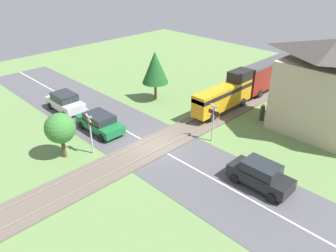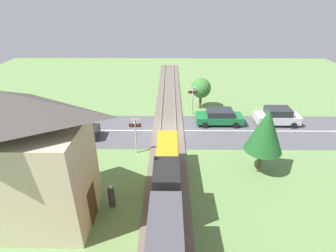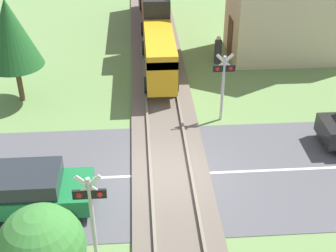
{
  "view_description": "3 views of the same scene",
  "coord_description": "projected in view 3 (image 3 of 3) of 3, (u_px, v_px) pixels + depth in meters",
  "views": [
    {
      "loc": [
        15.43,
        -13.76,
        12.65
      ],
      "look_at": [
        0.0,
        1.42,
        1.2
      ],
      "focal_mm": 35.0,
      "sensor_mm": 36.0,
      "label": 1
    },
    {
      "loc": [
        -0.18,
        21.1,
        11.17
      ],
      "look_at": [
        0.0,
        1.42,
        1.2
      ],
      "focal_mm": 28.0,
      "sensor_mm": 36.0,
      "label": 2
    },
    {
      "loc": [
        -1.02,
        -13.27,
        10.49
      ],
      "look_at": [
        0.0,
        1.42,
        1.2
      ],
      "focal_mm": 50.0,
      "sensor_mm": 36.0,
      "label": 3
    }
  ],
  "objects": [
    {
      "name": "ground_plane",
      "position": [
        171.0,
        175.0,
        16.85
      ],
      "size": [
        60.0,
        60.0,
        0.0
      ],
      "primitive_type": "plane",
      "color": "#66894C"
    },
    {
      "name": "tree_roadside_hedge",
      "position": [
        10.0,
        33.0,
        19.83
      ],
      "size": [
        2.49,
        2.49,
        4.75
      ],
      "color": "brown",
      "rests_on": "ground_plane"
    },
    {
      "name": "road_surface",
      "position": [
        171.0,
        175.0,
        16.85
      ],
      "size": [
        48.0,
        6.4,
        0.02
      ],
      "color": "#515156",
      "rests_on": "ground_plane"
    },
    {
      "name": "pedestrian_by_station",
      "position": [
        218.0,
        51.0,
        24.66
      ],
      "size": [
        0.37,
        0.37,
        1.51
      ],
      "color": "#333338",
      "rests_on": "ground_plane"
    },
    {
      "name": "tree_beyond_track",
      "position": [
        42.0,
        248.0,
        10.92
      ],
      "size": [
        2.09,
        2.09,
        3.31
      ],
      "color": "brown",
      "rests_on": "ground_plane"
    },
    {
      "name": "crossing_signal_east_approach",
      "position": [
        223.0,
        78.0,
        19.08
      ],
      "size": [
        0.9,
        0.18,
        3.05
      ],
      "color": "#B7B7B7",
      "rests_on": "ground_plane"
    },
    {
      "name": "crossing_signal_west_approach",
      "position": [
        91.0,
        207.0,
        12.54
      ],
      "size": [
        0.9,
        0.18,
        3.05
      ],
      "color": "#B7B7B7",
      "rests_on": "ground_plane"
    },
    {
      "name": "car_near_crossing",
      "position": [
        24.0,
        190.0,
        14.94
      ],
      "size": [
        4.38,
        1.98,
        1.48
      ],
      "color": "#197038",
      "rests_on": "ground_plane"
    },
    {
      "name": "track_bed",
      "position": [
        171.0,
        174.0,
        16.82
      ],
      "size": [
        2.8,
        48.0,
        0.24
      ],
      "color": "#665B51",
      "rests_on": "ground_plane"
    },
    {
      "name": "train",
      "position": [
        155.0,
        14.0,
        26.1
      ],
      "size": [
        1.58,
        14.42,
        3.18
      ],
      "color": "gold",
      "rests_on": "track_bed"
    }
  ]
}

